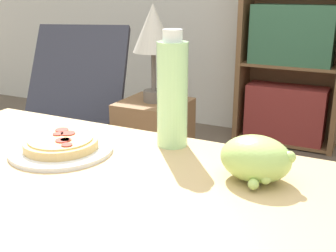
# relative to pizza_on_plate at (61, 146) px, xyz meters

# --- Properties ---
(pizza_on_plate) EXTENTS (0.24, 0.24, 0.04)m
(pizza_on_plate) POSITION_rel_pizza_on_plate_xyz_m (0.00, 0.00, 0.00)
(pizza_on_plate) COLOR white
(pizza_on_plate) RESTS_ON dining_table
(grape_bunch) EXTENTS (0.15, 0.12, 0.09)m
(grape_bunch) POSITION_rel_pizza_on_plate_xyz_m (0.44, 0.05, 0.03)
(grape_bunch) COLOR #A8CC66
(grape_bunch) RESTS_ON dining_table
(drink_bottle) EXTENTS (0.07, 0.07, 0.28)m
(drink_bottle) POSITION_rel_pizza_on_plate_xyz_m (0.21, 0.16, 0.12)
(drink_bottle) COLOR #B7EAA3
(drink_bottle) RESTS_ON dining_table
(lounge_chair_near) EXTENTS (0.78, 0.91, 0.88)m
(lounge_chair_near) POSITION_rel_pizza_on_plate_xyz_m (-0.94, 1.17, -0.46)
(lounge_chair_near) COLOR slate
(lounge_chair_near) RESTS_ON ground_plane
(bookshelf) EXTENTS (0.71, 0.30, 1.72)m
(bookshelf) POSITION_rel_pizza_on_plate_xyz_m (0.09, 2.32, 0.06)
(bookshelf) COLOR brown
(bookshelf) RESTS_ON ground_plane
(side_table) EXTENTS (0.34, 0.34, 0.53)m
(side_table) POSITION_rel_pizza_on_plate_xyz_m (-0.39, 1.18, -0.48)
(side_table) COLOR brown
(side_table) RESTS_ON ground_plane
(table_lamp) EXTENTS (0.21, 0.21, 0.50)m
(table_lamp) POSITION_rel_pizza_on_plate_xyz_m (-0.39, 1.18, 0.13)
(table_lamp) COLOR #665B51
(table_lamp) RESTS_ON side_table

